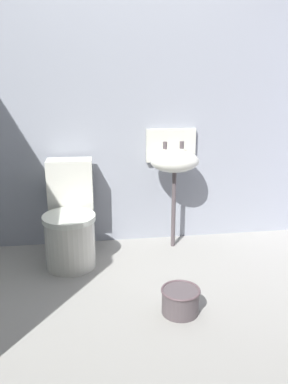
% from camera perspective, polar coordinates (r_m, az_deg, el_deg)
% --- Properties ---
extents(ground_plane, '(3.42, 2.60, 0.08)m').
position_cam_1_polar(ground_plane, '(2.78, 0.84, -16.45)').
color(ground_plane, gray).
extents(wall_back, '(3.42, 0.10, 2.23)m').
position_cam_1_polar(wall_back, '(3.47, -2.10, 10.86)').
color(wall_back, '#959BA6').
rests_on(wall_back, ground).
extents(toilet_near_wall, '(0.42, 0.61, 0.78)m').
position_cam_1_polar(toilet_near_wall, '(3.25, -10.19, -4.27)').
color(toilet_near_wall, silver).
rests_on(toilet_near_wall, ground).
extents(sink, '(0.42, 0.35, 0.99)m').
position_cam_1_polar(sink, '(3.38, 4.17, 4.48)').
color(sink, '#52484B').
rests_on(sink, ground).
extents(bucket, '(0.25, 0.25, 0.17)m').
position_cam_1_polar(bucket, '(2.68, 5.07, -14.71)').
color(bucket, '#52484B').
rests_on(bucket, ground).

